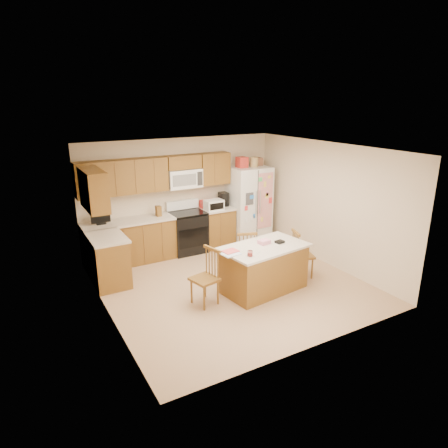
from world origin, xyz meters
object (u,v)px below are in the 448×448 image
island (263,268)px  windsor_chair_right (301,255)px  refrigerator (249,204)px  stove (187,231)px  windsor_chair_left (206,278)px  windsor_chair_back (245,255)px

island → windsor_chair_right: bearing=6.8°
island → windsor_chair_right: (0.97, 0.12, 0.01)m
refrigerator → windsor_chair_right: size_ratio=2.21×
island → stove: bearing=99.4°
stove → island: (0.39, -2.39, -0.05)m
refrigerator → windsor_chair_left: (-2.30, -2.28, -0.46)m
windsor_chair_left → windsor_chair_right: 2.09m
island → windsor_chair_back: 0.65m
island → windsor_chair_back: windsor_chair_back is taller
island → windsor_chair_left: size_ratio=1.75×
windsor_chair_left → stove: bearing=72.6°
refrigerator → windsor_chair_right: (-0.21, -2.21, -0.48)m
windsor_chair_left → windsor_chair_right: bearing=1.7°
island → windsor_chair_right: island is taller
stove → windsor_chair_left: (-0.73, -2.34, -0.02)m
windsor_chair_back → stove: bearing=103.7°
windsor_chair_left → windsor_chair_back: (1.15, 0.59, -0.02)m
stove → windsor_chair_back: stove is taller
stove → windsor_chair_left: bearing=-107.4°
stove → windsor_chair_right: size_ratio=1.22×
refrigerator → windsor_chair_right: refrigerator is taller
stove → island: stove is taller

